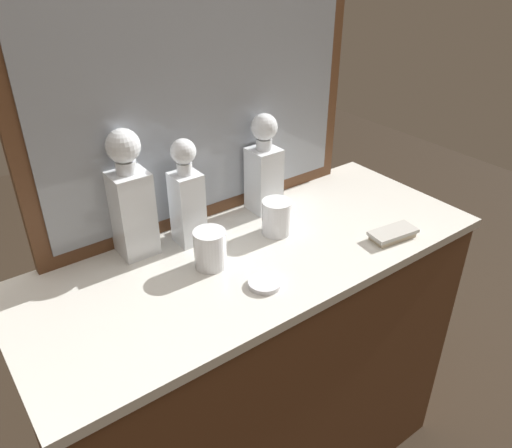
{
  "coord_description": "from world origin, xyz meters",
  "views": [
    {
      "loc": [
        -0.64,
        -0.86,
        1.61
      ],
      "look_at": [
        0.0,
        0.0,
        0.97
      ],
      "focal_mm": 35.42,
      "sensor_mm": 36.0,
      "label": 1
    }
  ],
  "objects_px": {
    "silver_brush_left": "(393,234)",
    "crystal_decanter_far_right": "(132,206)",
    "crystal_decanter_front": "(187,203)",
    "crystal_tumbler_center": "(210,250)",
    "porcelain_dish": "(265,283)",
    "crystal_decanter_far_left": "(264,173)",
    "crystal_tumbler_left": "(277,218)"
  },
  "relations": [
    {
      "from": "crystal_decanter_far_left",
      "to": "crystal_decanter_far_right",
      "type": "relative_size",
      "value": 0.88
    },
    {
      "from": "crystal_tumbler_center",
      "to": "porcelain_dish",
      "type": "relative_size",
      "value": 1.23
    },
    {
      "from": "crystal_decanter_front",
      "to": "silver_brush_left",
      "type": "distance_m",
      "value": 0.55
    },
    {
      "from": "crystal_decanter_front",
      "to": "crystal_tumbler_center",
      "type": "bearing_deg",
      "value": -96.91
    },
    {
      "from": "crystal_decanter_far_left",
      "to": "silver_brush_left",
      "type": "xyz_separation_m",
      "value": [
        0.18,
        -0.33,
        -0.1
      ]
    },
    {
      "from": "crystal_decanter_far_right",
      "to": "crystal_tumbler_center",
      "type": "bearing_deg",
      "value": -54.82
    },
    {
      "from": "crystal_decanter_front",
      "to": "silver_brush_left",
      "type": "height_order",
      "value": "crystal_decanter_front"
    },
    {
      "from": "crystal_decanter_far_right",
      "to": "crystal_tumbler_center",
      "type": "relative_size",
      "value": 3.39
    },
    {
      "from": "crystal_decanter_far_left",
      "to": "porcelain_dish",
      "type": "height_order",
      "value": "crystal_decanter_far_left"
    },
    {
      "from": "crystal_decanter_front",
      "to": "silver_brush_left",
      "type": "bearing_deg",
      "value": -35.31
    },
    {
      "from": "crystal_tumbler_center",
      "to": "crystal_tumbler_left",
      "type": "relative_size",
      "value": 1.02
    },
    {
      "from": "crystal_tumbler_left",
      "to": "silver_brush_left",
      "type": "bearing_deg",
      "value": -42.27
    },
    {
      "from": "crystal_decanter_far_left",
      "to": "porcelain_dish",
      "type": "xyz_separation_m",
      "value": [
        -0.22,
        -0.3,
        -0.11
      ]
    },
    {
      "from": "crystal_decanter_far_left",
      "to": "silver_brush_left",
      "type": "relative_size",
      "value": 2.08
    },
    {
      "from": "crystal_tumbler_center",
      "to": "crystal_decanter_front",
      "type": "bearing_deg",
      "value": 83.09
    },
    {
      "from": "crystal_tumbler_center",
      "to": "porcelain_dish",
      "type": "bearing_deg",
      "value": -68.19
    },
    {
      "from": "silver_brush_left",
      "to": "porcelain_dish",
      "type": "relative_size",
      "value": 1.75
    },
    {
      "from": "crystal_decanter_far_right",
      "to": "crystal_tumbler_left",
      "type": "distance_m",
      "value": 0.38
    },
    {
      "from": "crystal_decanter_front",
      "to": "porcelain_dish",
      "type": "relative_size",
      "value": 3.61
    },
    {
      "from": "crystal_decanter_far_right",
      "to": "porcelain_dish",
      "type": "bearing_deg",
      "value": -60.58
    },
    {
      "from": "crystal_decanter_far_left",
      "to": "porcelain_dish",
      "type": "distance_m",
      "value": 0.38
    },
    {
      "from": "crystal_decanter_far_left",
      "to": "crystal_decanter_far_right",
      "type": "xyz_separation_m",
      "value": [
        -0.39,
        0.01,
        0.02
      ]
    },
    {
      "from": "crystal_decanter_front",
      "to": "porcelain_dish",
      "type": "xyz_separation_m",
      "value": [
        0.04,
        -0.27,
        -0.11
      ]
    },
    {
      "from": "silver_brush_left",
      "to": "crystal_decanter_far_right",
      "type": "bearing_deg",
      "value": 148.66
    },
    {
      "from": "crystal_tumbler_left",
      "to": "porcelain_dish",
      "type": "xyz_separation_m",
      "value": [
        -0.17,
        -0.17,
        -0.04
      ]
    },
    {
      "from": "crystal_tumbler_left",
      "to": "silver_brush_left",
      "type": "xyz_separation_m",
      "value": [
        0.23,
        -0.21,
        -0.03
      ]
    },
    {
      "from": "crystal_decanter_far_right",
      "to": "crystal_tumbler_left",
      "type": "relative_size",
      "value": 3.46
    },
    {
      "from": "crystal_tumbler_center",
      "to": "porcelain_dish",
      "type": "height_order",
      "value": "crystal_tumbler_center"
    },
    {
      "from": "crystal_decanter_front",
      "to": "crystal_tumbler_center",
      "type": "xyz_separation_m",
      "value": [
        -0.02,
        -0.13,
        -0.07
      ]
    },
    {
      "from": "crystal_decanter_front",
      "to": "crystal_decanter_far_right",
      "type": "bearing_deg",
      "value": 164.4
    },
    {
      "from": "crystal_decanter_far_right",
      "to": "silver_brush_left",
      "type": "relative_size",
      "value": 2.37
    },
    {
      "from": "crystal_tumbler_left",
      "to": "crystal_decanter_far_left",
      "type": "bearing_deg",
      "value": 67.33
    }
  ]
}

